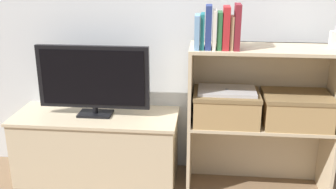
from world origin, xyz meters
The scene contains 17 objects.
wall_back centered at (0.00, 0.45, 1.20)m, with size 10.00×0.05×2.40m.
tv_stand centered at (-0.49, 0.21, 0.24)m, with size 1.09×0.44×0.47m.
tv centered at (-0.49, 0.21, 0.72)m, with size 0.73×0.14×0.47m.
bookshelf_lower_tier centered at (0.58, 0.23, 0.30)m, with size 0.89×0.34×0.48m.
bookshelf_upper_tier centered at (0.58, 0.23, 0.78)m, with size 0.89×0.34×0.48m.
book_skyblue centered at (0.18, 0.10, 1.06)m, with size 0.03×0.15×0.19m.
book_teal centered at (0.21, 0.10, 1.06)m, with size 0.02×0.12×0.20m.
book_navy centered at (0.24, 0.10, 1.08)m, with size 0.04×0.13×0.25m.
book_ivory centered at (0.27, 0.10, 1.07)m, with size 0.02×0.14×0.22m.
book_forest centered at (0.30, 0.10, 1.06)m, with size 0.03×0.12×0.21m.
book_crimson centered at (0.34, 0.10, 1.08)m, with size 0.04×0.14×0.24m.
book_tan centered at (0.37, 0.10, 1.05)m, with size 0.02×0.12×0.19m.
book_maroon centered at (0.40, 0.10, 1.09)m, with size 0.03×0.14×0.26m.
baby_monitor centered at (0.97, 0.17, 1.01)m, with size 0.05×0.03×0.13m.
storage_basket_left centered at (0.37, 0.15, 0.59)m, with size 0.41×0.30×0.20m.
storage_basket_right centered at (0.79, 0.15, 0.59)m, with size 0.41×0.30×0.20m.
laptop centered at (0.37, 0.15, 0.69)m, with size 0.35×0.22×0.02m.
Camera 1 is at (0.23, -2.17, 1.44)m, focal length 42.00 mm.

